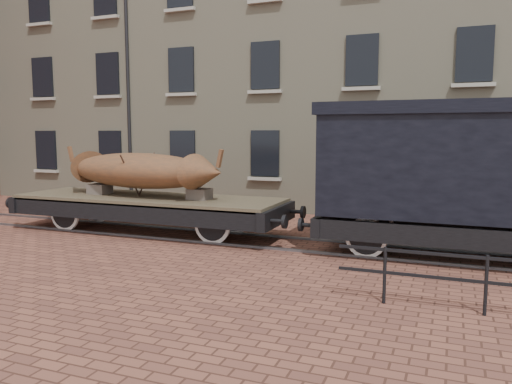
% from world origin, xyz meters
% --- Properties ---
extents(ground, '(90.00, 90.00, 0.00)m').
position_xyz_m(ground, '(0.00, 0.00, 0.00)').
color(ground, brown).
extents(warehouse_cream, '(40.00, 10.19, 14.00)m').
position_xyz_m(warehouse_cream, '(3.00, 9.99, 7.00)').
color(warehouse_cream, '#AFA788').
rests_on(warehouse_cream, ground).
extents(rail_track, '(30.00, 1.52, 0.06)m').
position_xyz_m(rail_track, '(0.00, 0.00, 0.03)').
color(rail_track, '#59595E').
rests_on(rail_track, ground).
extents(flatcar_wagon, '(9.18, 2.49, 1.39)m').
position_xyz_m(flatcar_wagon, '(-4.36, -0.00, 0.86)').
color(flatcar_wagon, brown).
rests_on(flatcar_wagon, ground).
extents(iron_boat, '(5.95, 2.32, 1.46)m').
position_xyz_m(iron_boat, '(-4.65, 0.00, 1.85)').
color(iron_boat, brown).
rests_on(iron_boat, flatcar_wagon).
extents(goods_van, '(7.11, 2.59, 3.68)m').
position_xyz_m(goods_van, '(4.12, 0.00, 2.30)').
color(goods_van, black).
rests_on(goods_van, ground).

